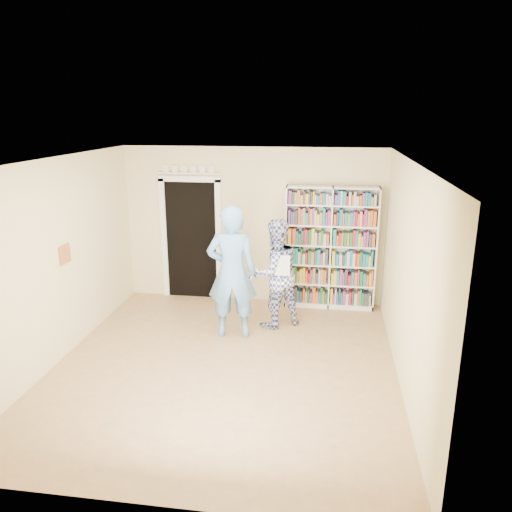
{
  "coord_description": "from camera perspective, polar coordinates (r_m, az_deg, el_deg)",
  "views": [
    {
      "loc": [
        1.28,
        -5.85,
        3.26
      ],
      "look_at": [
        0.29,
        0.9,
        1.28
      ],
      "focal_mm": 35.0,
      "sensor_mm": 36.0,
      "label": 1
    }
  ],
  "objects": [
    {
      "name": "doorway",
      "position": [
        8.91,
        -7.41,
        2.55
      ],
      "size": [
        1.1,
        0.08,
        2.43
      ],
      "color": "black",
      "rests_on": "floor"
    },
    {
      "name": "floor",
      "position": [
        6.82,
        -3.6,
        -12.4
      ],
      "size": [
        5.0,
        5.0,
        0.0
      ],
      "primitive_type": "plane",
      "color": "#977449",
      "rests_on": "ground"
    },
    {
      "name": "paper_sheet",
      "position": [
        7.4,
        3.04,
        -1.11
      ],
      "size": [
        0.22,
        0.04,
        0.31
      ],
      "primitive_type": "cube",
      "rotation": [
        0.0,
        0.0,
        0.15
      ],
      "color": "white",
      "rests_on": "man_plaid"
    },
    {
      "name": "man_plaid",
      "position": [
        7.71,
        2.17,
        -1.99
      ],
      "size": [
        1.05,
        1.01,
        1.71
      ],
      "primitive_type": "imported",
      "rotation": [
        0.0,
        0.0,
        3.74
      ],
      "color": "navy",
      "rests_on": "floor"
    },
    {
      "name": "man_blue",
      "position": [
        7.3,
        -2.77,
        -1.88
      ],
      "size": [
        0.79,
        0.57,
        2.0
      ],
      "primitive_type": "imported",
      "rotation": [
        0.0,
        0.0,
        3.28
      ],
      "color": "#65A0E1",
      "rests_on": "floor"
    },
    {
      "name": "wall_right",
      "position": [
        6.23,
        16.88,
        -2.38
      ],
      "size": [
        0.0,
        5.0,
        5.0
      ],
      "primitive_type": "plane",
      "rotation": [
        1.57,
        0.0,
        -1.57
      ],
      "color": "beige",
      "rests_on": "floor"
    },
    {
      "name": "wall_back",
      "position": [
        8.66,
        -0.37,
        3.45
      ],
      "size": [
        4.5,
        0.0,
        4.5
      ],
      "primitive_type": "plane",
      "rotation": [
        1.57,
        0.0,
        0.0
      ],
      "color": "beige",
      "rests_on": "floor"
    },
    {
      "name": "ceiling",
      "position": [
        6.02,
        -4.06,
        10.8
      ],
      "size": [
        5.0,
        5.0,
        0.0
      ],
      "primitive_type": "plane",
      "rotation": [
        3.14,
        0.0,
        0.0
      ],
      "color": "white",
      "rests_on": "wall_back"
    },
    {
      "name": "bookshelf",
      "position": [
        8.49,
        8.52,
        0.96
      ],
      "size": [
        1.52,
        0.29,
        2.09
      ],
      "rotation": [
        0.0,
        0.0,
        -0.1
      ],
      "color": "white",
      "rests_on": "floor"
    },
    {
      "name": "wall_left",
      "position": [
        7.1,
        -21.88,
        -0.63
      ],
      "size": [
        0.0,
        5.0,
        5.0
      ],
      "primitive_type": "plane",
      "rotation": [
        1.57,
        0.0,
        1.57
      ],
      "color": "beige",
      "rests_on": "floor"
    },
    {
      "name": "wall_art",
      "position": [
        7.24,
        -21.01,
        0.2
      ],
      "size": [
        0.03,
        0.25,
        0.25
      ],
      "primitive_type": "cube",
      "color": "brown",
      "rests_on": "wall_left"
    }
  ]
}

